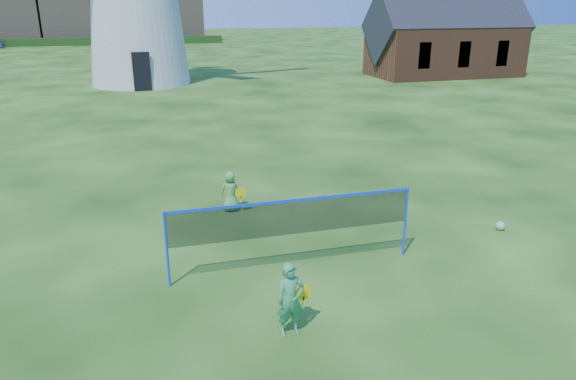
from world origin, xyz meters
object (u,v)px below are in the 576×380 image
(badminton_net, at_px, (293,218))
(player_boy, at_px, (231,191))
(player_girl, at_px, (291,300))
(chapel, at_px, (445,39))
(play_ball, at_px, (500,226))

(badminton_net, height_order, player_boy, badminton_net)
(badminton_net, height_order, player_girl, badminton_net)
(chapel, height_order, player_girl, chapel)
(chapel, relative_size, player_girl, 8.84)
(player_girl, bearing_deg, chapel, 52.20)
(player_girl, relative_size, player_boy, 1.18)
(player_girl, distance_m, play_ball, 6.64)
(player_girl, bearing_deg, badminton_net, 69.94)
(player_girl, bearing_deg, player_boy, 87.30)
(player_boy, bearing_deg, badminton_net, 115.40)
(player_boy, xyz_separation_m, play_ball, (6.05, -3.02, -0.43))
(player_girl, xyz_separation_m, player_boy, (0.00, 5.70, -0.10))
(play_ball, bearing_deg, chapel, 61.47)
(player_girl, height_order, player_boy, player_girl)
(play_ball, bearing_deg, player_boy, 153.48)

